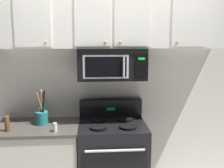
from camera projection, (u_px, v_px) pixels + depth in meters
back_wall at (110, 80)px, 3.32m from camera, size 5.20×0.10×2.70m
stove_range at (112, 160)px, 3.11m from camera, size 0.76×0.69×1.12m
over_range_microwave at (112, 64)px, 3.03m from camera, size 0.76×0.43×0.35m
upper_cabinets at (111, 23)px, 2.99m from camera, size 2.50×0.36×0.55m
counter_segment at (39, 163)px, 3.06m from camera, size 0.93×0.65×0.90m
utensil_crock_teal at (42, 116)px, 3.01m from camera, size 0.14×0.14×0.40m
salt_shaker at (55, 127)px, 2.79m from camera, size 0.05×0.05×0.09m
pepper_mill at (7, 124)px, 2.79m from camera, size 0.05×0.05×0.16m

